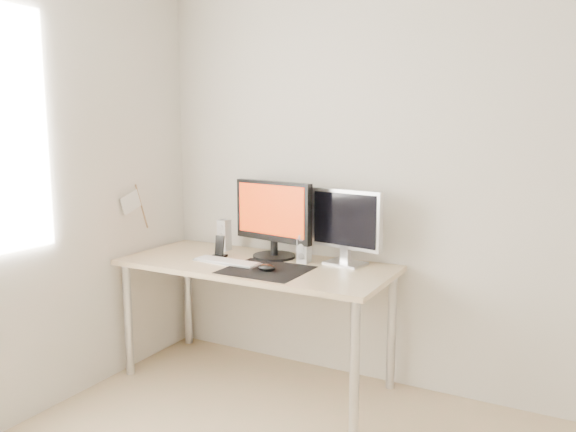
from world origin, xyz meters
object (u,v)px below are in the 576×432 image
(speaker_right, at_px, (304,246))
(phone_dock, at_px, (220,251))
(desk, at_px, (256,276))
(mouse, at_px, (266,268))
(second_monitor, at_px, (346,223))
(main_monitor, at_px, (273,216))
(speaker_left, at_px, (224,235))
(keyboard, at_px, (227,262))

(speaker_right, relative_size, phone_dock, 1.49)
(phone_dock, bearing_deg, desk, -4.65)
(mouse, relative_size, second_monitor, 0.24)
(desk, distance_m, second_monitor, 0.61)
(main_monitor, distance_m, phone_dock, 0.39)
(mouse, distance_m, desk, 0.24)
(desk, bearing_deg, mouse, -42.72)
(speaker_left, bearing_deg, desk, -29.00)
(desk, relative_size, speaker_right, 8.03)
(desk, xyz_separation_m, phone_dock, (-0.27, 0.02, 0.12))
(main_monitor, bearing_deg, mouse, -66.60)
(desk, bearing_deg, second_monitor, 23.60)
(second_monitor, height_order, speaker_right, second_monitor)
(speaker_left, height_order, phone_dock, speaker_left)
(main_monitor, height_order, phone_dock, main_monitor)
(mouse, bearing_deg, keyboard, 167.77)
(second_monitor, relative_size, speaker_right, 2.26)
(desk, height_order, keyboard, keyboard)
(mouse, height_order, desk, mouse)
(mouse, distance_m, speaker_left, 0.62)
(keyboard, bearing_deg, desk, 29.29)
(second_monitor, xyz_separation_m, speaker_left, (-0.83, -0.01, -0.14))
(main_monitor, distance_m, speaker_left, 0.41)
(mouse, distance_m, second_monitor, 0.53)
(main_monitor, distance_m, second_monitor, 0.46)
(main_monitor, bearing_deg, phone_dock, -154.44)
(main_monitor, relative_size, second_monitor, 1.22)
(speaker_right, relative_size, keyboard, 0.47)
(desk, height_order, main_monitor, main_monitor)
(keyboard, height_order, phone_dock, phone_dock)
(desk, bearing_deg, keyboard, -150.71)
(speaker_left, relative_size, phone_dock, 1.49)
(phone_dock, bearing_deg, main_monitor, 25.56)
(mouse, relative_size, desk, 0.07)
(desk, relative_size, speaker_left, 8.03)
(desk, height_order, second_monitor, second_monitor)
(mouse, height_order, keyboard, mouse)
(second_monitor, bearing_deg, keyboard, -155.02)
(main_monitor, bearing_deg, keyboard, -125.04)
(second_monitor, height_order, keyboard, second_monitor)
(main_monitor, bearing_deg, speaker_right, -6.01)
(speaker_right, bearing_deg, second_monitor, 16.72)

